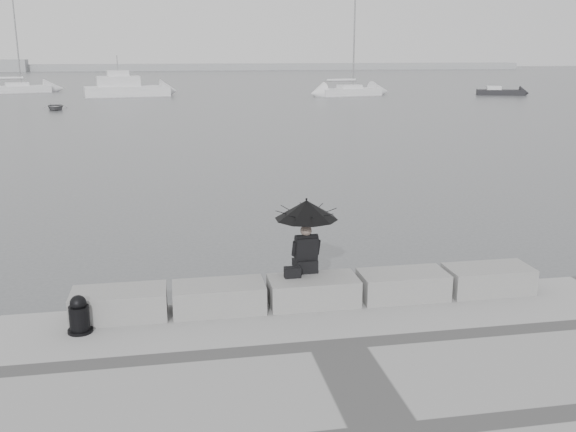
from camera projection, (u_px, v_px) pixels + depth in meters
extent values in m
plane|color=#494C4E|center=(308.00, 320.00, 12.18)|extent=(360.00, 360.00, 0.00)
cube|color=gray|center=(119.00, 304.00, 10.97)|extent=(1.60, 0.80, 0.50)
cube|color=gray|center=(219.00, 297.00, 11.27)|extent=(1.60, 0.80, 0.50)
cube|color=gray|center=(313.00, 291.00, 11.56)|extent=(1.60, 0.80, 0.50)
cube|color=gray|center=(403.00, 285.00, 11.86)|extent=(1.60, 0.80, 0.50)
cube|color=gray|center=(488.00, 279.00, 12.15)|extent=(1.60, 0.80, 0.50)
sphere|color=#726056|center=(306.00, 230.00, 11.67)|extent=(0.21, 0.21, 0.21)
cylinder|color=black|center=(306.00, 227.00, 11.65)|extent=(0.02, 0.02, 1.00)
cone|color=black|center=(306.00, 210.00, 11.57)|extent=(1.16, 1.16, 0.35)
sphere|color=black|center=(306.00, 199.00, 11.52)|extent=(0.04, 0.04, 0.04)
cube|color=black|center=(292.00, 272.00, 11.52)|extent=(0.29, 0.17, 0.19)
cylinder|color=black|center=(81.00, 331.00, 10.45)|extent=(0.41, 0.41, 0.06)
cylinder|color=black|center=(80.00, 319.00, 10.40)|extent=(0.33, 0.33, 0.46)
sphere|color=black|center=(78.00, 303.00, 10.33)|extent=(0.26, 0.26, 0.26)
cube|color=#939598|center=(178.00, 67.00, 159.56)|extent=(180.00, 6.00, 1.60)
cube|color=white|center=(18.00, 90.00, 76.75)|extent=(7.81, 4.49, 0.90)
cube|color=white|center=(17.00, 85.00, 76.60)|extent=(2.96, 2.30, 0.50)
cylinder|color=gray|center=(12.00, 34.00, 75.13)|extent=(0.16, 0.16, 12.00)
cylinder|color=gray|center=(17.00, 79.00, 76.44)|extent=(4.03, 1.33, 0.10)
cube|color=white|center=(349.00, 92.00, 71.71)|extent=(7.35, 3.83, 0.90)
cube|color=white|center=(350.00, 87.00, 71.56)|extent=(2.73, 2.08, 0.50)
cylinder|color=gray|center=(351.00, 33.00, 70.09)|extent=(0.16, 0.16, 12.00)
cylinder|color=gray|center=(350.00, 81.00, 71.40)|extent=(3.87, 0.93, 0.10)
cube|color=white|center=(128.00, 92.00, 70.56)|extent=(9.39, 4.13, 1.20)
cube|color=white|center=(127.00, 82.00, 70.29)|extent=(4.81, 2.86, 1.20)
cube|color=white|center=(126.00, 73.00, 70.06)|extent=(2.48, 1.92, 0.60)
cylinder|color=gray|center=(126.00, 63.00, 69.79)|extent=(0.08, 0.08, 1.60)
cube|color=black|center=(500.00, 93.00, 72.62)|extent=(5.41, 3.24, 0.70)
cube|color=white|center=(501.00, 88.00, 72.49)|extent=(1.86, 1.65, 0.50)
imported|color=gray|center=(55.00, 107.00, 54.78)|extent=(3.12, 1.75, 0.50)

